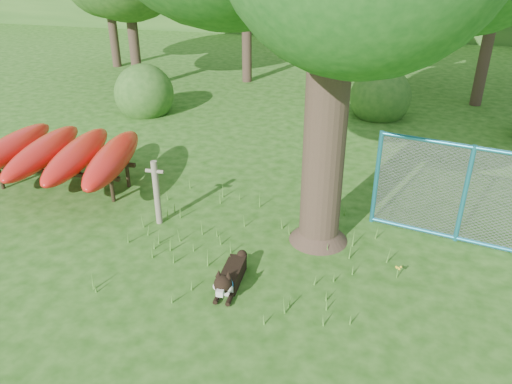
# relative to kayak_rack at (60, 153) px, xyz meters

# --- Properties ---
(ground) EXTENTS (80.00, 80.00, 0.00)m
(ground) POSITION_rel_kayak_rack_xyz_m (4.35, -2.26, -0.80)
(ground) COLOR #1B490E
(ground) RESTS_ON ground
(wooden_post) EXTENTS (0.34, 0.12, 1.27)m
(wooden_post) POSITION_rel_kayak_rack_xyz_m (2.60, -0.87, -0.13)
(wooden_post) COLOR #716855
(wooden_post) RESTS_ON ground
(kayak_rack) EXTENTS (3.56, 3.16, 1.04)m
(kayak_rack) POSITION_rel_kayak_rack_xyz_m (0.00, 0.00, 0.00)
(kayak_rack) COLOR black
(kayak_rack) RESTS_ON ground
(husky_dog) EXTENTS (0.31, 1.20, 0.53)m
(husky_dog) POSITION_rel_kayak_rack_xyz_m (4.49, -2.43, -0.61)
(husky_dog) COLOR black
(husky_dog) RESTS_ON ground
(fence_section) EXTENTS (3.07, 0.72, 3.04)m
(fence_section) POSITION_rel_kayak_rack_xyz_m (7.98, -0.09, 0.11)
(fence_section) COLOR teal
(fence_section) RESTS_ON ground
(wildflower_clump) EXTENTS (0.10, 0.10, 0.22)m
(wildflower_clump) POSITION_rel_kayak_rack_xyz_m (6.99, -1.51, -0.62)
(wildflower_clump) COLOR #4C862B
(wildflower_clump) RESTS_ON ground
(shrub_left) EXTENTS (1.80, 1.80, 1.80)m
(shrub_left) POSITION_rel_kayak_rack_xyz_m (-0.65, 5.24, -0.80)
(shrub_left) COLOR #28551B
(shrub_left) RESTS_ON ground
(shrub_mid) EXTENTS (1.80, 1.80, 1.80)m
(shrub_mid) POSITION_rel_kayak_rack_xyz_m (6.35, 6.74, -0.80)
(shrub_mid) COLOR #28551B
(shrub_mid) RESTS_ON ground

